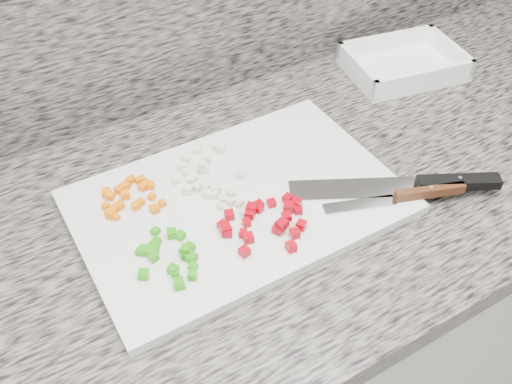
# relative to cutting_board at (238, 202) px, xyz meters

# --- Properties ---
(cabinet) EXTENTS (3.92, 0.62, 0.86)m
(cabinet) POSITION_rel_cutting_board_xyz_m (0.00, 0.00, -0.48)
(cabinet) COLOR silver
(cabinet) RESTS_ON ground
(countertop) EXTENTS (3.96, 0.64, 0.04)m
(countertop) POSITION_rel_cutting_board_xyz_m (0.00, 0.00, -0.03)
(countertop) COLOR #656059
(countertop) RESTS_ON cabinet
(cutting_board) EXTENTS (0.48, 0.32, 0.02)m
(cutting_board) POSITION_rel_cutting_board_xyz_m (0.00, 0.00, 0.00)
(cutting_board) COLOR silver
(cutting_board) RESTS_ON countertop
(carrot_pile) EXTENTS (0.09, 0.09, 0.01)m
(carrot_pile) POSITION_rel_cutting_board_xyz_m (-0.14, 0.08, 0.01)
(carrot_pile) COLOR orange
(carrot_pile) RESTS_ON cutting_board
(onion_pile) EXTENTS (0.11, 0.12, 0.02)m
(onion_pile) POSITION_rel_cutting_board_xyz_m (-0.02, 0.07, 0.02)
(onion_pile) COLOR silver
(onion_pile) RESTS_ON cutting_board
(green_pepper_pile) EXTENTS (0.09, 0.12, 0.02)m
(green_pepper_pile) POSITION_rel_cutting_board_xyz_m (-0.14, -0.06, 0.01)
(green_pepper_pile) COLOR #28920D
(green_pepper_pile) RESTS_ON cutting_board
(red_pepper_pile) EXTENTS (0.14, 0.11, 0.02)m
(red_pepper_pile) POSITION_rel_cutting_board_xyz_m (0.01, -0.07, 0.02)
(red_pepper_pile) COLOR #9E020E
(red_pepper_pile) RESTS_ON cutting_board
(garlic_pile) EXTENTS (0.04, 0.07, 0.01)m
(garlic_pile) POSITION_rel_cutting_board_xyz_m (-0.01, -0.01, 0.01)
(garlic_pile) COLOR beige
(garlic_pile) RESTS_ON cutting_board
(chef_knife) EXTENTS (0.31, 0.18, 0.02)m
(chef_knife) POSITION_rel_cutting_board_xyz_m (0.26, -0.13, 0.01)
(chef_knife) COLOR silver
(chef_knife) RESTS_ON cutting_board
(paring_knife) EXTENTS (0.22, 0.09, 0.02)m
(paring_knife) POSITION_rel_cutting_board_xyz_m (0.23, -0.14, 0.01)
(paring_knife) COLOR silver
(paring_knife) RESTS_ON cutting_board
(tray) EXTENTS (0.25, 0.20, 0.05)m
(tray) POSITION_rel_cutting_board_xyz_m (0.47, 0.16, 0.01)
(tray) COLOR white
(tray) RESTS_ON countertop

